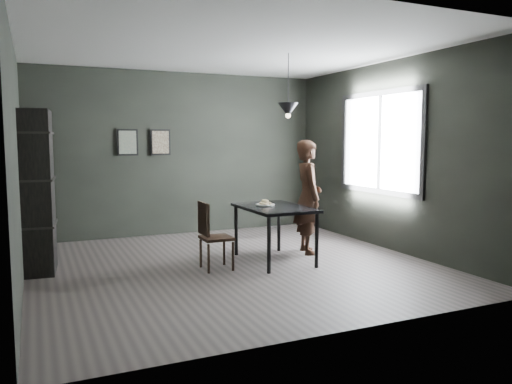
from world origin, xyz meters
name	(u,v)px	position (x,y,z in m)	size (l,w,h in m)	color
ground	(233,265)	(0.00, 0.00, 0.00)	(5.00, 5.00, 0.00)	#393331
back_wall	(180,154)	(0.00, 2.50, 1.40)	(5.00, 0.10, 2.80)	black
ceiling	(232,47)	(0.00, 0.00, 2.80)	(5.00, 5.00, 0.02)	silver
window_assembly	(380,143)	(2.47, 0.20, 1.60)	(0.04, 1.96, 1.56)	white
cafe_table	(274,212)	(0.60, 0.00, 0.67)	(0.80, 1.20, 0.75)	black
white_plate	(265,205)	(0.52, 0.12, 0.76)	(0.23, 0.23, 0.01)	white
donut_pile	(265,203)	(0.52, 0.12, 0.79)	(0.16, 0.17, 0.08)	beige
woman	(308,197)	(1.27, 0.26, 0.82)	(0.60, 0.39, 1.64)	black
wood_chair	(211,231)	(-0.33, -0.08, 0.49)	(0.38, 0.38, 0.87)	black
shelf_unit	(36,192)	(-2.32, 0.69, 1.00)	(0.38, 0.67, 2.00)	black
pendant_lamp	(288,109)	(0.85, 0.10, 2.05)	(0.28, 0.28, 0.86)	black
framed_print_left	(128,142)	(-0.90, 2.47, 1.60)	(0.34, 0.04, 0.44)	black
framed_print_right	(160,142)	(-0.35, 2.47, 1.60)	(0.34, 0.04, 0.44)	black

